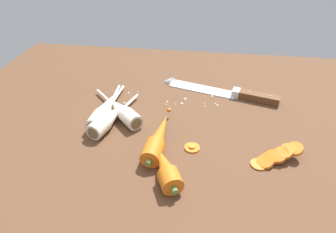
# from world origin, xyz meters

# --- Properties ---
(ground_plane) EXTENTS (1.20, 0.90, 0.04)m
(ground_plane) POSITION_xyz_m (0.00, 0.00, -0.02)
(ground_plane) COLOR brown
(chefs_knife) EXTENTS (0.34, 0.13, 0.04)m
(chefs_knife) POSITION_xyz_m (0.12, 0.15, 0.01)
(chefs_knife) COLOR silver
(chefs_knife) RESTS_ON ground_plane
(whole_carrot) EXTENTS (0.05, 0.21, 0.04)m
(whole_carrot) POSITION_xyz_m (-0.01, -0.12, 0.02)
(whole_carrot) COLOR orange
(whole_carrot) RESTS_ON ground_plane
(whole_carrot_second) EXTENTS (0.08, 0.14, 0.04)m
(whole_carrot_second) POSITION_xyz_m (0.02, -0.21, 0.02)
(whole_carrot_second) COLOR orange
(whole_carrot_second) RESTS_ON ground_plane
(parsnip_front) EXTENTS (0.17, 0.17, 0.04)m
(parsnip_front) POSITION_xyz_m (-0.12, -0.02, 0.02)
(parsnip_front) COLOR silver
(parsnip_front) RESTS_ON ground_plane
(parsnip_mid_left) EXTENTS (0.08, 0.20, 0.04)m
(parsnip_mid_left) POSITION_xyz_m (-0.14, -0.05, 0.02)
(parsnip_mid_left) COLOR silver
(parsnip_mid_left) RESTS_ON ground_plane
(parsnip_mid_right) EXTENTS (0.05, 0.22, 0.04)m
(parsnip_mid_right) POSITION_xyz_m (-0.16, -0.02, 0.02)
(parsnip_mid_right) COLOR silver
(parsnip_mid_right) RESTS_ON ground_plane
(parsnip_back) EXTENTS (0.04, 0.21, 0.04)m
(parsnip_back) POSITION_xyz_m (-0.16, -0.02, 0.02)
(parsnip_back) COLOR silver
(parsnip_back) RESTS_ON ground_plane
(carrot_slice_stack) EXTENTS (0.11, 0.07, 0.04)m
(carrot_slice_stack) POSITION_xyz_m (0.25, -0.13, 0.01)
(carrot_slice_stack) COLOR orange
(carrot_slice_stack) RESTS_ON ground_plane
(carrot_slice_stray_near) EXTENTS (0.04, 0.04, 0.01)m
(carrot_slice_stray_near) POSITION_xyz_m (0.07, -0.12, 0.00)
(carrot_slice_stray_near) COLOR orange
(carrot_slice_stray_near) RESTS_ON ground_plane
(mince_crumbs) EXTENTS (0.26, 0.08, 0.01)m
(mince_crumbs) POSITION_xyz_m (0.02, 0.08, 0.00)
(mince_crumbs) COLOR silver
(mince_crumbs) RESTS_ON ground_plane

